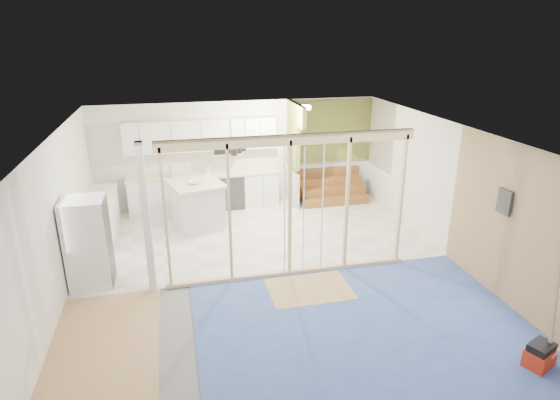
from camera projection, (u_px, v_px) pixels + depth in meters
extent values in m
cube|color=slate|center=(273.00, 276.00, 8.46)|extent=(7.00, 8.00, 0.01)
cube|color=white|center=(273.00, 135.00, 7.57)|extent=(7.00, 8.00, 0.01)
cube|color=white|center=(238.00, 153.00, 11.68)|extent=(7.00, 0.01, 2.60)
cube|color=white|center=(366.00, 360.00, 4.36)|extent=(7.00, 0.01, 2.60)
cube|color=white|center=(53.00, 228.00, 7.26)|extent=(0.01, 8.00, 2.60)
cube|color=white|center=(455.00, 194.00, 8.78)|extent=(0.01, 8.00, 2.60)
cube|color=silver|center=(254.00, 232.00, 10.29)|extent=(7.00, 4.00, 0.02)
cube|color=#455FA7|center=(369.00, 334.00, 6.85)|extent=(5.00, 4.00, 0.02)
cube|color=tan|center=(99.00, 375.00, 6.03)|extent=(1.50, 4.00, 0.02)
cube|color=tan|center=(309.00, 289.00, 8.02)|extent=(1.40, 1.00, 0.01)
cube|color=tan|center=(290.00, 140.00, 7.67)|extent=(4.40, 0.09, 0.18)
cube|color=tan|center=(289.00, 272.00, 8.51)|extent=(4.40, 0.09, 0.06)
cube|color=silver|center=(146.00, 220.00, 7.56)|extent=(0.12, 0.14, 2.60)
cube|color=tan|center=(165.00, 219.00, 7.63)|extent=(0.04, 0.09, 2.40)
cube|color=tan|center=(229.00, 213.00, 7.86)|extent=(0.04, 0.09, 2.40)
cube|color=tan|center=(290.00, 208.00, 8.08)|extent=(0.05, 0.09, 2.40)
cube|color=tan|center=(347.00, 203.00, 8.31)|extent=(0.04, 0.09, 2.40)
cube|color=tan|center=(401.00, 199.00, 8.54)|extent=(0.04, 0.09, 2.40)
cylinder|color=silver|center=(285.00, 213.00, 8.06)|extent=(0.02, 0.02, 2.35)
cylinder|color=silver|center=(322.00, 209.00, 8.26)|extent=(0.02, 0.02, 2.35)
cylinder|color=silver|center=(304.00, 211.00, 8.16)|extent=(0.02, 0.02, 2.35)
cube|color=white|center=(205.00, 192.00, 11.50)|extent=(3.60, 0.60, 0.88)
cube|color=beige|center=(204.00, 174.00, 11.34)|extent=(3.66, 0.64, 0.05)
cube|color=white|center=(101.00, 217.00, 10.00)|extent=(0.60, 1.60, 0.88)
cube|color=beige|center=(98.00, 196.00, 9.84)|extent=(0.64, 1.64, 0.05)
cube|color=white|center=(201.00, 135.00, 11.13)|extent=(3.60, 0.34, 0.75)
cube|color=silver|center=(227.00, 146.00, 11.32)|extent=(0.72, 0.38, 0.36)
cube|color=black|center=(228.00, 148.00, 11.15)|extent=(0.68, 0.02, 0.30)
cube|color=olive|center=(293.00, 135.00, 11.38)|extent=(0.10, 0.90, 1.60)
cube|color=silver|center=(293.00, 187.00, 11.84)|extent=(0.10, 0.90, 0.90)
cube|color=olive|center=(301.00, 117.00, 10.55)|extent=(0.10, 0.50, 0.50)
cube|color=olive|center=(330.00, 131.00, 12.02)|extent=(2.20, 0.04, 1.60)
cube|color=silver|center=(329.00, 180.00, 12.46)|extent=(2.20, 0.04, 0.90)
cube|color=brown|center=(336.00, 202.00, 11.86)|extent=(1.70, 0.26, 0.20)
cube|color=brown|center=(333.00, 191.00, 12.03)|extent=(1.70, 0.26, 0.20)
cube|color=brown|center=(330.00, 181.00, 12.20)|extent=(1.70, 0.26, 0.20)
cube|color=brown|center=(327.00, 171.00, 12.37)|extent=(1.70, 0.26, 0.20)
torus|color=black|center=(238.00, 143.00, 9.43)|extent=(0.52, 0.52, 0.02)
cylinder|color=black|center=(230.00, 131.00, 9.32)|extent=(0.01, 0.01, 0.50)
cylinder|color=black|center=(245.00, 131.00, 9.38)|extent=(0.01, 0.01, 0.50)
cylinder|color=#333337|center=(234.00, 152.00, 9.37)|extent=(0.14, 0.14, 0.14)
cylinder|color=#333337|center=(243.00, 148.00, 9.60)|extent=(0.12, 0.12, 0.12)
cube|color=tan|center=(530.00, 237.00, 6.94)|extent=(0.02, 4.00, 2.60)
cube|color=#333337|center=(504.00, 202.00, 7.36)|extent=(0.04, 0.30, 0.40)
cylinder|color=#FFEABF|center=(304.00, 107.00, 10.64)|extent=(0.32, 0.32, 0.08)
cube|color=white|center=(88.00, 243.00, 7.93)|extent=(0.70, 0.67, 1.59)
cube|color=#333337|center=(109.00, 241.00, 8.00)|extent=(0.03, 0.64, 1.56)
cube|color=silver|center=(198.00, 207.00, 10.41)|extent=(1.17, 1.17, 0.97)
cube|color=beige|center=(196.00, 184.00, 10.23)|extent=(1.31, 1.31, 0.06)
imported|color=silver|center=(195.00, 183.00, 10.14)|extent=(0.28, 0.28, 0.06)
imported|color=#B2B4C6|center=(172.00, 170.00, 11.02)|extent=(0.15, 0.15, 0.32)
imported|color=white|center=(208.00, 169.00, 11.34)|extent=(0.10, 0.10, 0.19)
cube|color=#AD2310|center=(539.00, 358.00, 6.15)|extent=(0.46, 0.41, 0.26)
cube|color=black|center=(542.00, 347.00, 6.09)|extent=(0.41, 0.36, 0.09)
cube|color=tan|center=(555.00, 303.00, 5.82)|extent=(0.46, 0.19, 1.95)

